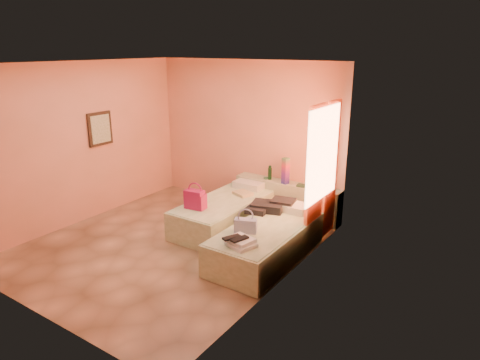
# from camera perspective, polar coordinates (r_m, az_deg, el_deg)

# --- Properties ---
(ground) EXTENTS (4.50, 4.50, 0.00)m
(ground) POSITION_cam_1_polar(r_m,az_deg,el_deg) (7.00, -9.23, -8.46)
(ground) COLOR tan
(ground) RESTS_ON ground
(room_walls) EXTENTS (4.02, 4.51, 2.81)m
(room_walls) POSITION_cam_1_polar(r_m,az_deg,el_deg) (6.71, -5.39, 6.69)
(room_walls) COLOR #E9967C
(room_walls) RESTS_ON ground
(headboard_ledge) EXTENTS (2.05, 0.30, 0.65)m
(headboard_ledge) POSITION_cam_1_polar(r_m,az_deg,el_deg) (7.94, 6.25, -2.57)
(headboard_ledge) COLOR #AAB695
(headboard_ledge) RESTS_ON ground
(bed_left) EXTENTS (0.90, 2.00, 0.50)m
(bed_left) POSITION_cam_1_polar(r_m,az_deg,el_deg) (7.45, -2.05, -4.47)
(bed_left) COLOR beige
(bed_left) RESTS_ON ground
(bed_right) EXTENTS (0.90, 2.00, 0.50)m
(bed_right) POSITION_cam_1_polar(r_m,az_deg,el_deg) (6.40, 3.51, -8.34)
(bed_right) COLOR beige
(bed_right) RESTS_ON ground
(water_bottle) EXTENTS (0.08, 0.08, 0.26)m
(water_bottle) POSITION_cam_1_polar(r_m,az_deg,el_deg) (7.95, 3.99, 0.95)
(water_bottle) COLOR #163D21
(water_bottle) RESTS_ON headboard_ledge
(rainbow_box) EXTENTS (0.13, 0.13, 0.48)m
(rainbow_box) POSITION_cam_1_polar(r_m,az_deg,el_deg) (7.71, 6.09, 1.22)
(rainbow_box) COLOR #B01551
(rainbow_box) RESTS_ON headboard_ledge
(small_dish) EXTENTS (0.13, 0.13, 0.03)m
(small_dish) POSITION_cam_1_polar(r_m,az_deg,el_deg) (8.01, 3.54, 0.24)
(small_dish) COLOR #47825A
(small_dish) RESTS_ON headboard_ledge
(green_book) EXTENTS (0.21, 0.17, 0.03)m
(green_book) POSITION_cam_1_polar(r_m,az_deg,el_deg) (7.65, 8.36, -0.75)
(green_book) COLOR #26472F
(green_book) RESTS_ON headboard_ledge
(flower_vase) EXTENTS (0.22, 0.22, 0.24)m
(flower_vase) POSITION_cam_1_polar(r_m,az_deg,el_deg) (7.46, 10.83, -0.50)
(flower_vase) COLOR silver
(flower_vase) RESTS_ON headboard_ledge
(magenta_handbag) EXTENTS (0.36, 0.23, 0.31)m
(magenta_handbag) POSITION_cam_1_polar(r_m,az_deg,el_deg) (6.97, -5.97, -2.56)
(magenta_handbag) COLOR #B01551
(magenta_handbag) RESTS_ON bed_left
(khaki_garment) EXTENTS (0.38, 0.34, 0.05)m
(khaki_garment) POSITION_cam_1_polar(r_m,az_deg,el_deg) (7.60, 0.38, -1.80)
(khaki_garment) COLOR tan
(khaki_garment) RESTS_ON bed_left
(clothes_pile) EXTENTS (0.67, 0.67, 0.16)m
(clothes_pile) POSITION_cam_1_polar(r_m,az_deg,el_deg) (6.87, 4.04, -3.48)
(clothes_pile) COLOR black
(clothes_pile) RESTS_ON bed_right
(blue_handbag) EXTENTS (0.34, 0.25, 0.20)m
(blue_handbag) POSITION_cam_1_polar(r_m,az_deg,el_deg) (6.08, 0.74, -6.12)
(blue_handbag) COLOR #41559E
(blue_handbag) RESTS_ON bed_right
(towel_stack) EXTENTS (0.42, 0.39, 0.10)m
(towel_stack) POSITION_cam_1_polar(r_m,az_deg,el_deg) (5.71, 0.14, -8.33)
(towel_stack) COLOR white
(towel_stack) RESTS_ON bed_right
(sandal_pair) EXTENTS (0.27, 0.30, 0.03)m
(sandal_pair) POSITION_cam_1_polar(r_m,az_deg,el_deg) (5.68, -0.65, -7.80)
(sandal_pair) COLOR black
(sandal_pair) RESTS_ON towel_stack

